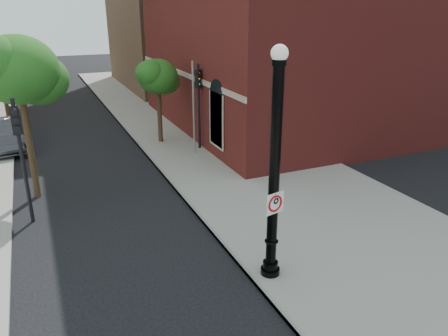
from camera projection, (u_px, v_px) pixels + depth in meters
name	position (u px, v px, depth m)	size (l,w,h in m)	color
ground	(177.00, 292.00, 11.46)	(120.00, 120.00, 0.00)	black
sidewalk_right	(228.00, 151.00, 22.27)	(8.00, 60.00, 0.12)	gray
curb_edge	(153.00, 161.00, 20.77)	(0.10, 60.00, 0.14)	gray
brick_wall_building	(348.00, 18.00, 27.28)	(22.30, 16.30, 12.50)	maroon
bg_building_tan_b	(238.00, 5.00, 40.72)	(22.00, 14.00, 14.00)	#8F694E
lamppost	(274.00, 181.00, 11.07)	(0.53, 0.53, 6.24)	black
no_parking_sign	(275.00, 203.00, 11.11)	(0.57, 0.16, 0.58)	white
parked_car	(2.00, 135.00, 22.42)	(1.62, 4.64, 1.53)	#313136
traffic_signal_left	(19.00, 141.00, 14.12)	(0.27, 0.35, 4.33)	black
traffic_signal_right	(199.00, 93.00, 21.56)	(0.34, 0.39, 4.38)	black
utility_pole	(194.00, 110.00, 21.01)	(0.09, 0.09, 4.62)	#999999
street_tree_a	(19.00, 71.00, 15.50)	(3.40, 3.07, 6.13)	#312013
street_tree_c	(158.00, 77.00, 22.49)	(2.49, 2.25, 4.48)	#312013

